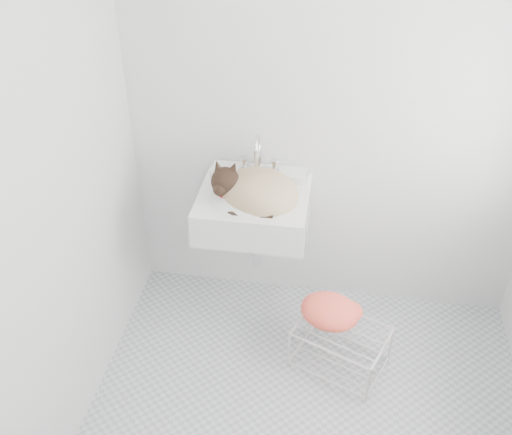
# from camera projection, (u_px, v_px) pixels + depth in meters

# --- Properties ---
(floor) EXTENTS (2.20, 2.00, 0.02)m
(floor) POSITION_uv_depth(u_px,v_px,m) (305.00, 425.00, 2.87)
(floor) COLOR silver
(floor) RESTS_ON ground
(back_wall) EXTENTS (2.20, 0.02, 2.50)m
(back_wall) POSITION_uv_depth(u_px,v_px,m) (334.00, 107.00, 2.94)
(back_wall) COLOR silver
(back_wall) RESTS_ON ground
(left_wall) EXTENTS (0.02, 2.00, 2.50)m
(left_wall) POSITION_uv_depth(u_px,v_px,m) (42.00, 197.00, 2.28)
(left_wall) COLOR silver
(left_wall) RESTS_ON ground
(sink) EXTENTS (0.58, 0.50, 0.23)m
(sink) POSITION_uv_depth(u_px,v_px,m) (254.00, 195.00, 3.01)
(sink) COLOR white
(sink) RESTS_ON back_wall
(faucet) EXTENTS (0.21, 0.15, 0.21)m
(faucet) POSITION_uv_depth(u_px,v_px,m) (259.00, 154.00, 3.08)
(faucet) COLOR silver
(faucet) RESTS_ON sink
(cat) EXTENTS (0.48, 0.43, 0.27)m
(cat) POSITION_uv_depth(u_px,v_px,m) (256.00, 190.00, 2.97)
(cat) COLOR tan
(cat) RESTS_ON sink
(wire_rack) EXTENTS (0.54, 0.47, 0.27)m
(wire_rack) POSITION_uv_depth(u_px,v_px,m) (340.00, 346.00, 3.10)
(wire_rack) COLOR silver
(wire_rack) RESTS_ON floor
(towel) EXTENTS (0.37, 0.31, 0.13)m
(towel) POSITION_uv_depth(u_px,v_px,m) (329.00, 316.00, 3.06)
(towel) COLOR #FFA300
(towel) RESTS_ON wire_rack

